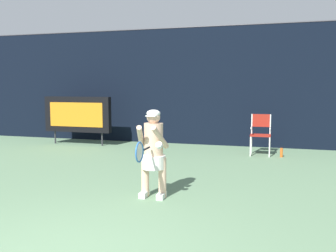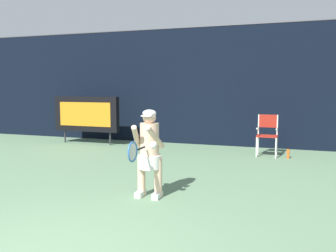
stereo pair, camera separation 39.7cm
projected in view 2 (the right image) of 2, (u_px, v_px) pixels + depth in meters
name	position (u px, v px, depth m)	size (l,w,h in m)	color
backdrop_screen	(211.00, 87.00, 11.20)	(18.00, 0.12, 3.66)	black
scoreboard	(86.00, 114.00, 11.47)	(2.20, 0.21, 1.50)	black
umpire_chair	(267.00, 133.00, 9.49)	(0.52, 0.44, 1.08)	white
water_bottle	(288.00, 154.00, 9.20)	(0.07, 0.07, 0.27)	#DC5D1E
tennis_player	(149.00, 150.00, 5.95)	(0.52, 0.59, 1.45)	white
tennis_racket	(133.00, 151.00, 5.34)	(0.03, 0.60, 0.31)	black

